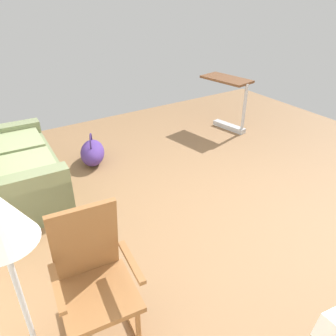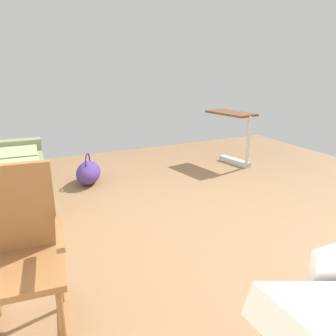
{
  "view_description": "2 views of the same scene",
  "coord_description": "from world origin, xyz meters",
  "px_view_note": "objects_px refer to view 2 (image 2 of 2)",
  "views": [
    {
      "loc": [
        -2.1,
        2.2,
        2.23
      ],
      "look_at": [
        0.3,
        0.66,
        0.6
      ],
      "focal_mm": 35.58,
      "sensor_mm": 36.0,
      "label": 1
    },
    {
      "loc": [
        -2.41,
        1.72,
        1.57
      ],
      "look_at": [
        -0.02,
        0.57,
        0.72
      ],
      "focal_mm": 34.6,
      "sensor_mm": 36.0,
      "label": 2
    }
  ],
  "objects_px": {
    "overbed_table": "(234,131)",
    "duffel_bag": "(88,172)",
    "rocking_chair": "(21,257)",
    "couch": "(4,178)"
  },
  "relations": [
    {
      "from": "overbed_table",
      "to": "duffel_bag",
      "type": "xyz_separation_m",
      "value": [
        0.06,
        2.37,
        -0.38
      ]
    },
    {
      "from": "rocking_chair",
      "to": "overbed_table",
      "type": "xyz_separation_m",
      "value": [
        2.38,
        -3.28,
        0.03
      ]
    },
    {
      "from": "overbed_table",
      "to": "couch",
      "type": "bearing_deg",
      "value": 93.02
    },
    {
      "from": "couch",
      "to": "rocking_chair",
      "type": "xyz_separation_m",
      "value": [
        -2.2,
        -0.12,
        0.2
      ]
    },
    {
      "from": "rocking_chair",
      "to": "duffel_bag",
      "type": "xyz_separation_m",
      "value": [
        2.44,
        -0.91,
        -0.35
      ]
    },
    {
      "from": "couch",
      "to": "overbed_table",
      "type": "height_order",
      "value": "couch"
    },
    {
      "from": "overbed_table",
      "to": "duffel_bag",
      "type": "distance_m",
      "value": 2.41
    },
    {
      "from": "rocking_chair",
      "to": "couch",
      "type": "bearing_deg",
      "value": 3.09
    },
    {
      "from": "rocking_chair",
      "to": "duffel_bag",
      "type": "relative_size",
      "value": 1.64
    },
    {
      "from": "overbed_table",
      "to": "duffel_bag",
      "type": "height_order",
      "value": "overbed_table"
    }
  ]
}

